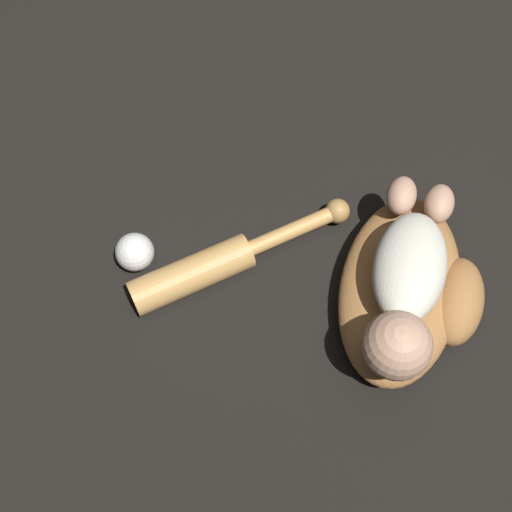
% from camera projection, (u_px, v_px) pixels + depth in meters
% --- Properties ---
extents(ground_plane, '(6.00, 6.00, 0.00)m').
position_uv_depth(ground_plane, '(418.00, 283.00, 1.28)').
color(ground_plane, black).
extents(baseball_glove, '(0.38, 0.27, 0.09)m').
position_uv_depth(baseball_glove, '(409.00, 290.00, 1.22)').
color(baseball_glove, '#A8703D').
rests_on(baseball_glove, ground).
extents(baby_figure, '(0.37, 0.14, 0.11)m').
position_uv_depth(baby_figure, '(407.00, 286.00, 1.13)').
color(baby_figure, silver).
rests_on(baby_figure, baseball_glove).
extents(baseball_bat, '(0.27, 0.37, 0.06)m').
position_uv_depth(baseball_bat, '(218.00, 263.00, 1.26)').
color(baseball_bat, tan).
rests_on(baseball_bat, ground).
extents(baseball, '(0.07, 0.07, 0.07)m').
position_uv_depth(baseball, '(135.00, 252.00, 1.26)').
color(baseball, white).
rests_on(baseball, ground).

